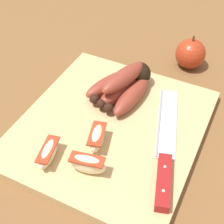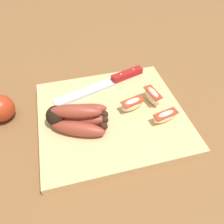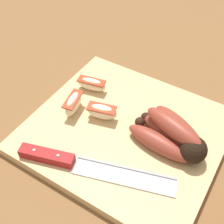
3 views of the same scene
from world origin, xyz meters
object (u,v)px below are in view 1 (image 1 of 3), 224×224
object	(u,v)px
apple_wedge_near	(87,164)
apple_wedge_middle	(49,153)
chefs_knife	(165,158)
banana_bunch	(124,85)
whole_apple	(190,54)
apple_wedge_far	(99,138)

from	to	relation	value
apple_wedge_near	apple_wedge_middle	xyz separation A→B (m)	(-0.01, 0.07, -0.00)
chefs_knife	banana_bunch	bearing A→B (deg)	46.66
apple_wedge_near	whole_apple	world-z (taller)	whole_apple
banana_bunch	apple_wedge_near	distance (m)	0.21
apple_wedge_middle	apple_wedge_far	world-z (taller)	apple_wedge_far
banana_bunch	whole_apple	world-z (taller)	same
banana_bunch	apple_wedge_middle	bearing A→B (deg)	168.06
banana_bunch	whole_apple	xyz separation A→B (m)	(0.18, -0.09, -0.01)
chefs_knife	apple_wedge_near	xyz separation A→B (m)	(-0.08, 0.11, 0.01)
whole_apple	apple_wedge_far	bearing A→B (deg)	167.84
apple_wedge_near	chefs_knife	bearing A→B (deg)	-54.13
chefs_knife	apple_wedge_middle	world-z (taller)	apple_wedge_middle
apple_wedge_near	apple_wedge_far	distance (m)	0.06
banana_bunch	apple_wedge_near	size ratio (longest dim) A/B	2.31
apple_wedge_far	banana_bunch	bearing A→B (deg)	6.90
chefs_knife	whole_apple	xyz separation A→B (m)	(0.31, 0.05, 0.01)
banana_bunch	apple_wedge_middle	size ratio (longest dim) A/B	2.19
banana_bunch	chefs_knife	bearing A→B (deg)	-133.34
banana_bunch	apple_wedge_middle	xyz separation A→B (m)	(-0.21, 0.04, -0.01)
chefs_knife	apple_wedge_near	bearing A→B (deg)	125.87
apple_wedge_near	apple_wedge_middle	distance (m)	0.07
banana_bunch	chefs_knife	world-z (taller)	banana_bunch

